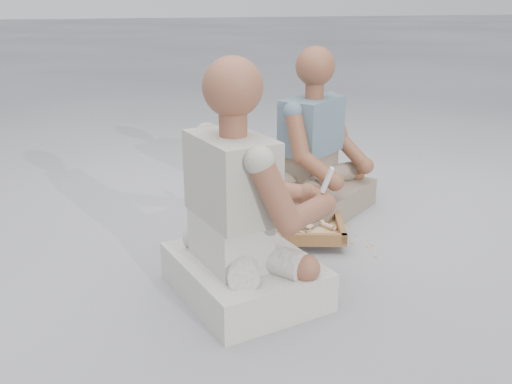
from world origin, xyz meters
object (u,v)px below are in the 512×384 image
object	(u,v)px
craftsman	(243,219)
carved_panel	(261,216)
tool_tray	(296,228)
companion	(316,158)

from	to	relation	value
craftsman	carved_panel	bearing A→B (deg)	144.98
tool_tray	craftsman	bearing A→B (deg)	-129.69
companion	craftsman	bearing A→B (deg)	13.57
carved_panel	craftsman	xyz separation A→B (m)	(-0.29, -0.76, 0.30)
carved_panel	companion	bearing A→B (deg)	11.59
tool_tray	craftsman	world-z (taller)	craftsman
carved_panel	craftsman	size ratio (longest dim) A/B	0.66
tool_tray	companion	world-z (taller)	companion
carved_panel	tool_tray	distance (m)	0.32
tool_tray	craftsman	xyz separation A→B (m)	(-0.38, -0.46, 0.26)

